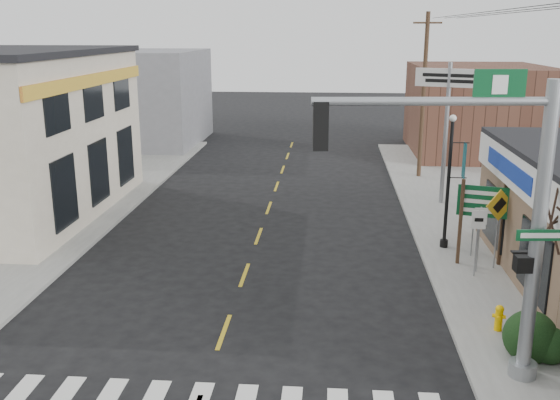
# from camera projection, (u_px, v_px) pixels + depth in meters

# --- Properties ---
(sidewalk_right) EXTENTS (6.00, 38.00, 0.13)m
(sidewalk_right) POSITION_uv_depth(u_px,v_px,m) (489.00, 232.00, 24.50)
(sidewalk_right) COLOR gray
(sidewalk_right) RESTS_ON ground
(sidewalk_left) EXTENTS (6.00, 38.00, 0.13)m
(sidewalk_left) POSITION_uv_depth(u_px,v_px,m) (47.00, 221.00, 25.93)
(sidewalk_left) COLOR gray
(sidewalk_left) RESTS_ON ground
(center_line) EXTENTS (0.12, 56.00, 0.01)m
(center_line) POSITION_uv_depth(u_px,v_px,m) (244.00, 275.00, 20.43)
(center_line) COLOR gold
(center_line) RESTS_ON ground
(bldg_distant_right) EXTENTS (8.00, 10.00, 5.60)m
(bldg_distant_right) POSITION_uv_depth(u_px,v_px,m) (477.00, 110.00, 39.88)
(bldg_distant_right) COLOR brown
(bldg_distant_right) RESTS_ON ground
(bldg_distant_left) EXTENTS (9.00, 10.00, 6.40)m
(bldg_distant_left) POSITION_uv_depth(u_px,v_px,m) (135.00, 97.00, 43.53)
(bldg_distant_left) COLOR slate
(bldg_distant_left) RESTS_ON ground
(traffic_signal_pole) EXTENTS (5.43, 0.40, 6.88)m
(traffic_signal_pole) POSITION_uv_depth(u_px,v_px,m) (502.00, 203.00, 13.23)
(traffic_signal_pole) COLOR gray
(traffic_signal_pole) RESTS_ON sidewalk_right
(guide_sign) EXTENTS (1.67, 0.14, 2.92)m
(guide_sign) POSITION_uv_depth(u_px,v_px,m) (483.00, 210.00, 20.52)
(guide_sign) COLOR #493322
(guide_sign) RESTS_ON sidewalk_right
(fire_hydrant) EXTENTS (0.22, 0.22, 0.71)m
(fire_hydrant) POSITION_uv_depth(u_px,v_px,m) (499.00, 317.00, 16.30)
(fire_hydrant) COLOR #EFB400
(fire_hydrant) RESTS_ON sidewalk_right
(ped_crossing_sign) EXTENTS (1.05, 0.07, 2.70)m
(ped_crossing_sign) POSITION_uv_depth(u_px,v_px,m) (499.00, 215.00, 20.17)
(ped_crossing_sign) COLOR gray
(ped_crossing_sign) RESTS_ON sidewalk_right
(lamp_post) EXTENTS (0.63, 0.49, 4.81)m
(lamp_post) POSITION_uv_depth(u_px,v_px,m) (451.00, 172.00, 21.95)
(lamp_post) COLOR black
(lamp_post) RESTS_ON sidewalk_right
(dance_center_sign) EXTENTS (2.96, 0.18, 6.29)m
(dance_center_sign) POSITION_uv_depth(u_px,v_px,m) (448.00, 97.00, 27.25)
(dance_center_sign) COLOR gray
(dance_center_sign) RESTS_ON sidewalk_right
(shrub_front) EXTENTS (1.29, 1.29, 0.97)m
(shrub_front) POSITION_uv_depth(u_px,v_px,m) (530.00, 337.00, 15.01)
(shrub_front) COLOR #203719
(shrub_front) RESTS_ON sidewalk_right
(shrub_back) EXTENTS (0.96, 0.96, 0.72)m
(shrub_back) POSITION_uv_depth(u_px,v_px,m) (547.00, 288.00, 18.13)
(shrub_back) COLOR #153218
(shrub_back) RESTS_ON sidewalk_right
(utility_pole_far) EXTENTS (1.48, 0.22, 8.53)m
(utility_pole_far) POSITION_uv_depth(u_px,v_px,m) (423.00, 94.00, 32.55)
(utility_pole_far) COLOR #483722
(utility_pole_far) RESTS_ON sidewalk_right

